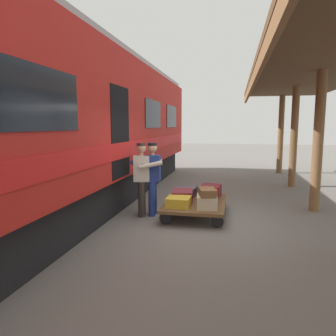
% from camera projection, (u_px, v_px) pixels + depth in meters
% --- Properties ---
extents(ground_plane, '(60.00, 60.00, 0.00)m').
position_uv_depth(ground_plane, '(205.00, 223.00, 6.82)').
color(ground_plane, slate).
extents(train_car, '(3.02, 16.42, 4.00)m').
position_uv_depth(train_car, '(59.00, 127.00, 7.23)').
color(train_car, '#B21E19').
rests_on(train_car, ground_plane).
extents(luggage_cart, '(1.37, 2.01, 0.34)m').
position_uv_depth(luggage_cart, '(196.00, 203.00, 7.39)').
color(luggage_cart, brown).
rests_on(luggage_cart, ground_plane).
extents(suitcase_cream_canvas, '(0.49, 0.59, 0.28)m').
position_uv_depth(suitcase_cream_canvas, '(207.00, 202.00, 6.77)').
color(suitcase_cream_canvas, beige).
rests_on(suitcase_cream_canvas, luggage_cart).
extents(suitcase_maroon_trunk, '(0.52, 0.59, 0.30)m').
position_uv_depth(suitcase_maroon_trunk, '(211.00, 191.00, 7.84)').
color(suitcase_maroon_trunk, maroon).
rests_on(suitcase_maroon_trunk, luggage_cart).
extents(suitcase_red_plastic, '(0.42, 0.56, 0.27)m').
position_uv_depth(suitcase_red_plastic, '(209.00, 196.00, 7.31)').
color(suitcase_red_plastic, '#AD231E').
rests_on(suitcase_red_plastic, luggage_cart).
extents(suitcase_slate_roller, '(0.55, 0.56, 0.22)m').
position_uv_depth(suitcase_slate_roller, '(186.00, 191.00, 7.97)').
color(suitcase_slate_roller, '#4C515B').
rests_on(suitcase_slate_roller, luggage_cart).
extents(suitcase_burgundy_valise, '(0.54, 0.67, 0.25)m').
position_uv_depth(suitcase_burgundy_valise, '(183.00, 195.00, 7.43)').
color(suitcase_burgundy_valise, maroon).
rests_on(suitcase_burgundy_valise, luggage_cart).
extents(suitcase_yellow_case, '(0.51, 0.51, 0.21)m').
position_uv_depth(suitcase_yellow_case, '(179.00, 202.00, 6.90)').
color(suitcase_yellow_case, gold).
rests_on(suitcase_yellow_case, luggage_cart).
extents(suitcase_brown_leather, '(0.43, 0.56, 0.16)m').
position_uv_depth(suitcase_brown_leather, '(207.00, 192.00, 6.70)').
color(suitcase_brown_leather, brown).
rests_on(suitcase_brown_leather, suitcase_cream_canvas).
extents(porter_in_overalls, '(0.69, 0.46, 1.70)m').
position_uv_depth(porter_in_overalls, '(152.00, 176.00, 7.35)').
color(porter_in_overalls, navy).
rests_on(porter_in_overalls, ground_plane).
extents(porter_by_door, '(0.72, 0.53, 1.70)m').
position_uv_depth(porter_by_door, '(142.00, 177.00, 7.28)').
color(porter_by_door, '#332D28').
rests_on(porter_by_door, ground_plane).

